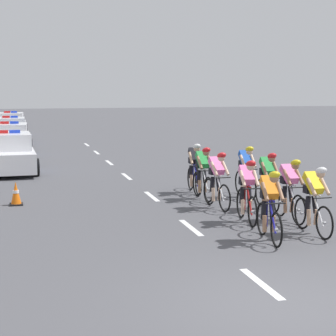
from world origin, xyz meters
name	(u,v)px	position (x,y,z in m)	size (l,w,h in m)	color
ground_plane	(289,305)	(0.00, 0.00, 0.00)	(160.00, 160.00, 0.00)	#4C4C51
lane_markings_centre	(138,185)	(0.00, 11.01, 0.00)	(0.14, 29.60, 0.01)	white
cyclist_lead	(270,204)	(1.24, 3.46, 0.79)	(0.46, 1.72, 1.56)	black
cyclist_second	(314,199)	(2.41, 3.76, 0.79)	(0.42, 1.72, 1.56)	black
cyclist_third	(247,190)	(1.44, 5.18, 0.79)	(0.45, 1.72, 1.56)	black
cyclist_fourth	(290,189)	(2.49, 5.09, 0.79)	(0.42, 1.72, 1.56)	black
cyclist_fifth	(217,179)	(1.29, 6.92, 0.79)	(0.44, 1.72, 1.56)	black
cyclist_sixth	(268,180)	(2.54, 6.48, 0.79)	(0.43, 1.72, 1.56)	black
cyclist_seventh	(203,172)	(1.32, 8.22, 0.79)	(0.42, 1.72, 1.56)	black
cyclist_eighth	(246,171)	(2.61, 8.16, 0.79)	(0.42, 1.72, 1.56)	black
cyclist_ninth	(195,167)	(1.39, 9.26, 0.79)	(0.43, 1.72, 1.56)	black
police_car_nearest	(9,154)	(-4.07, 15.26, 0.68)	(2.09, 4.44, 1.59)	white
police_car_second	(10,141)	(-4.07, 21.00, 0.68)	(2.13, 4.46, 1.59)	white
police_car_third	(11,132)	(-4.07, 26.48, 0.68)	(2.03, 4.42, 1.59)	silver
police_car_furthest	(11,125)	(-4.07, 32.84, 0.68)	(2.18, 4.49, 1.59)	white
traffic_cone_near	(16,194)	(-3.87, 8.72, 0.31)	(0.36, 0.36, 0.64)	black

